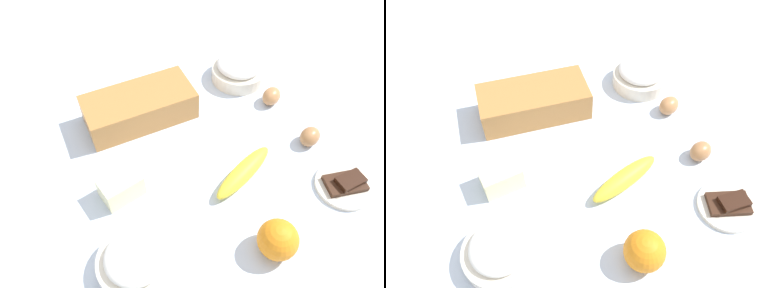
% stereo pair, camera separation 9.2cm
% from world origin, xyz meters
% --- Properties ---
extents(ground_plane, '(2.40, 2.40, 0.02)m').
position_xyz_m(ground_plane, '(0.00, 0.00, -0.01)').
color(ground_plane, silver).
extents(loaf_pan, '(0.28, 0.13, 0.08)m').
position_xyz_m(loaf_pan, '(-0.07, 0.17, 0.04)').
color(loaf_pan, '#B77A3D').
rests_on(loaf_pan, ground_plane).
extents(flour_bowl, '(0.15, 0.15, 0.07)m').
position_xyz_m(flour_bowl, '(-0.22, -0.21, 0.03)').
color(flour_bowl, silver).
rests_on(flour_bowl, ground_plane).
extents(sugar_bowl, '(0.15, 0.15, 0.07)m').
position_xyz_m(sugar_bowl, '(0.24, 0.20, 0.03)').
color(sugar_bowl, silver).
rests_on(sugar_bowl, ground_plane).
extents(banana, '(0.19, 0.11, 0.04)m').
position_xyz_m(banana, '(0.08, -0.11, 0.02)').
color(banana, yellow).
rests_on(banana, ground_plane).
extents(orange_fruit, '(0.08, 0.08, 0.08)m').
position_xyz_m(orange_fruit, '(0.04, -0.30, 0.04)').
color(orange_fruit, orange).
rests_on(orange_fruit, ground_plane).
extents(butter_block, '(0.10, 0.08, 0.06)m').
position_xyz_m(butter_block, '(-0.19, -0.03, 0.03)').
color(butter_block, '#F4EDB2').
rests_on(butter_block, ground_plane).
extents(egg_near_butter, '(0.07, 0.07, 0.05)m').
position_xyz_m(egg_near_butter, '(0.28, -0.09, 0.02)').
color(egg_near_butter, '#B27849').
rests_on(egg_near_butter, ground_plane).
extents(egg_beside_bowl, '(0.07, 0.07, 0.05)m').
position_xyz_m(egg_beside_bowl, '(0.27, 0.07, 0.02)').
color(egg_beside_bowl, '#BA7E4C').
rests_on(egg_beside_bowl, ground_plane).
extents(chocolate_plate, '(0.13, 0.13, 0.03)m').
position_xyz_m(chocolate_plate, '(0.27, -0.24, 0.01)').
color(chocolate_plate, silver).
rests_on(chocolate_plate, ground_plane).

